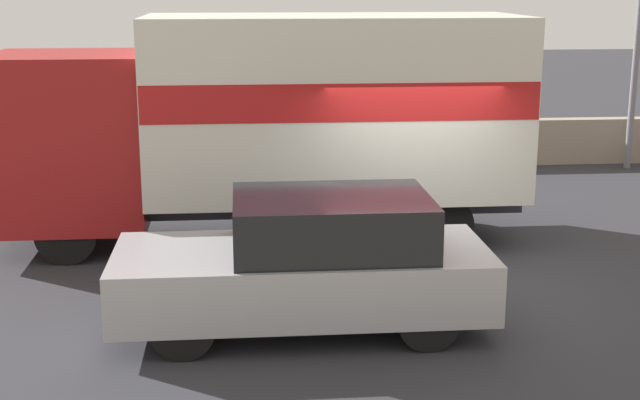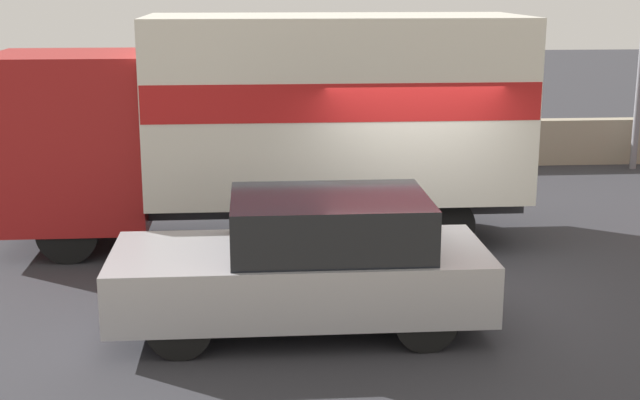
{
  "view_description": "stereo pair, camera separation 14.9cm",
  "coord_description": "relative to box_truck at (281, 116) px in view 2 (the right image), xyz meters",
  "views": [
    {
      "loc": [
        -2.41,
        -11.04,
        3.92
      ],
      "look_at": [
        -1.37,
        0.45,
        1.07
      ],
      "focal_mm": 50.0,
      "sensor_mm": 36.0,
      "label": 1
    },
    {
      "loc": [
        -2.26,
        -11.05,
        3.92
      ],
      "look_at": [
        -1.37,
        0.45,
        1.07
      ],
      "focal_mm": 50.0,
      "sensor_mm": 36.0,
      "label": 2
    }
  ],
  "objects": [
    {
      "name": "stone_wall_backdrop",
      "position": [
        1.82,
        5.43,
        -1.45
      ],
      "size": [
        60.0,
        0.35,
        0.98
      ],
      "color": "gray",
      "rests_on": "ground_plane"
    },
    {
      "name": "car_hatchback",
      "position": [
        0.17,
        -3.62,
        -1.17
      ],
      "size": [
        4.27,
        1.77,
        1.56
      ],
      "rotation": [
        0.0,
        0.0,
        3.14
      ],
      "color": "#9E9EA3",
      "rests_on": "ground_plane"
    },
    {
      "name": "ground_plane",
      "position": [
        1.82,
        -2.26,
        -1.95
      ],
      "size": [
        80.0,
        80.0,
        0.0
      ],
      "primitive_type": "plane",
      "color": "#2D2D33"
    },
    {
      "name": "box_truck",
      "position": [
        0.0,
        0.0,
        0.0
      ],
      "size": [
        7.81,
        2.42,
        3.43
      ],
      "rotation": [
        0.0,
        0.0,
        3.14
      ],
      "color": "maroon",
      "rests_on": "ground_plane"
    }
  ]
}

